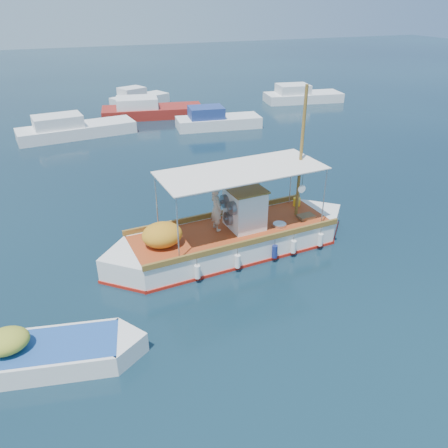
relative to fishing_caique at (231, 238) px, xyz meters
name	(u,v)px	position (x,y,z in m)	size (l,w,h in m)	color
ground	(258,256)	(0.80, -0.77, -0.55)	(160.00, 160.00, 0.00)	black
fishing_caique	(231,238)	(0.00, 0.00, 0.00)	(10.30, 3.34, 6.30)	white
dinghy	(37,356)	(-7.09, -3.63, -0.26)	(5.68, 2.40, 1.41)	white
bg_boat_nw	(73,130)	(-4.50, 18.37, -0.06)	(8.17, 3.37, 1.80)	silver
bg_boat_n	(150,111)	(1.73, 21.97, -0.06)	(8.38, 4.06, 1.80)	maroon
bg_boat_ne	(216,121)	(5.63, 16.90, -0.06)	(6.45, 2.94, 1.80)	silver
bg_boat_e	(301,96)	(16.13, 22.45, -0.06)	(7.38, 3.64, 1.80)	silver
bg_boat_far_n	(138,99)	(1.78, 26.71, -0.06)	(5.55, 3.82, 1.80)	silver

